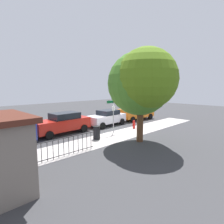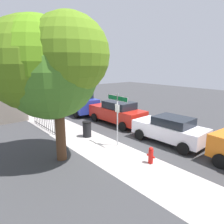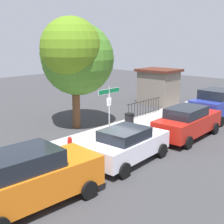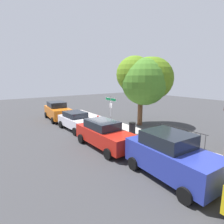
# 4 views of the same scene
# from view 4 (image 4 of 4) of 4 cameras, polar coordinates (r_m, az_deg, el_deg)

# --- Properties ---
(ground_plane) EXTENTS (60.00, 60.00, 0.00)m
(ground_plane) POSITION_cam_4_polar(r_m,az_deg,el_deg) (16.20, -2.26, -5.31)
(ground_plane) COLOR #38383A
(sidewalk_strip) EXTENTS (24.00, 2.60, 0.00)m
(sidewalk_strip) POSITION_cam_4_polar(r_m,az_deg,el_deg) (15.43, 5.92, -6.18)
(sidewalk_strip) COLOR #ACA4A1
(sidewalk_strip) RESTS_ON ground_plane
(street_sign) EXTENTS (1.54, 0.07, 2.92)m
(street_sign) POSITION_cam_4_polar(r_m,az_deg,el_deg) (15.70, -0.41, 1.97)
(street_sign) COLOR #9EA0A5
(street_sign) RESTS_ON ground_plane
(shade_tree) EXTENTS (4.76, 4.84, 6.47)m
(shade_tree) POSITION_cam_4_polar(r_m,az_deg,el_deg) (17.25, 10.59, 10.22)
(shade_tree) COLOR #543520
(shade_tree) RESTS_ON ground_plane
(car_orange) EXTENTS (4.66, 2.31, 1.91)m
(car_orange) POSITION_cam_4_polar(r_m,az_deg,el_deg) (20.42, -16.79, 0.38)
(car_orange) COLOR orange
(car_orange) RESTS_ON ground_plane
(car_white) EXTENTS (4.19, 2.10, 1.55)m
(car_white) POSITION_cam_4_polar(r_m,az_deg,el_deg) (16.07, -11.15, -2.68)
(car_white) COLOR white
(car_white) RESTS_ON ground_plane
(car_red) EXTENTS (4.74, 2.04, 1.74)m
(car_red) POSITION_cam_4_polar(r_m,az_deg,el_deg) (11.86, -2.51, -6.92)
(car_red) COLOR red
(car_red) RESTS_ON ground_plane
(car_blue) EXTENTS (4.40, 2.35, 2.07)m
(car_blue) POSITION_cam_4_polar(r_m,az_deg,el_deg) (8.78, 17.96, -12.99)
(car_blue) COLOR #273597
(car_blue) RESTS_ON ground_plane
(iron_fence) EXTENTS (3.82, 0.04, 1.07)m
(iron_fence) POSITION_cam_4_polar(r_m,az_deg,el_deg) (13.49, 20.61, -6.89)
(iron_fence) COLOR black
(iron_fence) RESTS_ON ground_plane
(fire_hydrant) EXTENTS (0.42, 0.22, 0.78)m
(fire_hydrant) POSITION_cam_4_polar(r_m,az_deg,el_deg) (18.20, -4.46, -2.28)
(fire_hydrant) COLOR red
(fire_hydrant) RESTS_ON ground_plane
(trash_bin) EXTENTS (0.55, 0.55, 0.98)m
(trash_bin) POSITION_cam_4_polar(r_m,az_deg,el_deg) (14.60, 6.35, -5.16)
(trash_bin) COLOR black
(trash_bin) RESTS_ON ground_plane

